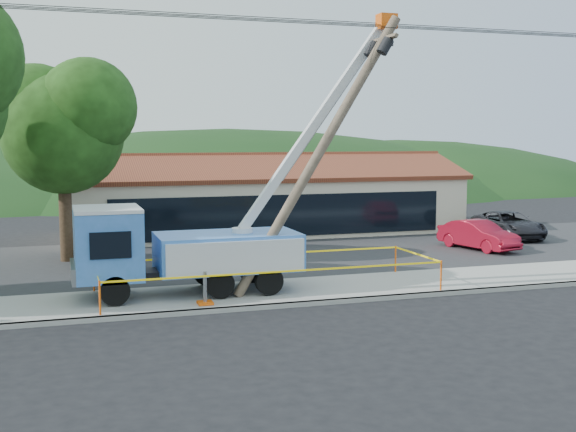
{
  "coord_description": "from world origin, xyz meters",
  "views": [
    {
      "loc": [
        -7.35,
        -19.98,
        5.58
      ],
      "look_at": [
        0.7,
        5.0,
        2.68
      ],
      "focal_mm": 45.0,
      "sensor_mm": 36.0,
      "label": 1
    }
  ],
  "objects_px": {
    "car_silver": "(105,266)",
    "leaning_pole": "(326,141)",
    "car_red": "(478,251)",
    "utility_truck": "(183,246)",
    "car_dark": "(508,239)"
  },
  "relations": [
    {
      "from": "car_silver",
      "to": "leaning_pole",
      "type": "bearing_deg",
      "value": -41.53
    },
    {
      "from": "car_silver",
      "to": "car_red",
      "type": "bearing_deg",
      "value": 3.03
    },
    {
      "from": "leaning_pole",
      "to": "car_silver",
      "type": "height_order",
      "value": "leaning_pole"
    },
    {
      "from": "utility_truck",
      "to": "car_dark",
      "type": "distance_m",
      "value": 21.26
    },
    {
      "from": "leaning_pole",
      "to": "car_red",
      "type": "height_order",
      "value": "leaning_pole"
    },
    {
      "from": "utility_truck",
      "to": "leaning_pole",
      "type": "relative_size",
      "value": 1.18
    },
    {
      "from": "leaning_pole",
      "to": "car_red",
      "type": "relative_size",
      "value": 2.28
    },
    {
      "from": "leaning_pole",
      "to": "utility_truck",
      "type": "bearing_deg",
      "value": 168.55
    },
    {
      "from": "utility_truck",
      "to": "leaning_pole",
      "type": "bearing_deg",
      "value": -11.45
    },
    {
      "from": "utility_truck",
      "to": "leaning_pole",
      "type": "distance_m",
      "value": 6.12
    },
    {
      "from": "car_red",
      "to": "car_dark",
      "type": "xyz_separation_m",
      "value": [
        3.83,
        3.03,
        0.0
      ]
    },
    {
      "from": "car_silver",
      "to": "utility_truck",
      "type": "bearing_deg",
      "value": -65.32
    },
    {
      "from": "leaning_pole",
      "to": "car_red",
      "type": "xyz_separation_m",
      "value": [
        10.55,
        6.76,
        -5.41
      ]
    },
    {
      "from": "car_silver",
      "to": "car_red",
      "type": "xyz_separation_m",
      "value": [
        17.63,
        -1.42,
        0.0
      ]
    },
    {
      "from": "leaning_pole",
      "to": "car_silver",
      "type": "distance_m",
      "value": 12.1
    }
  ]
}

